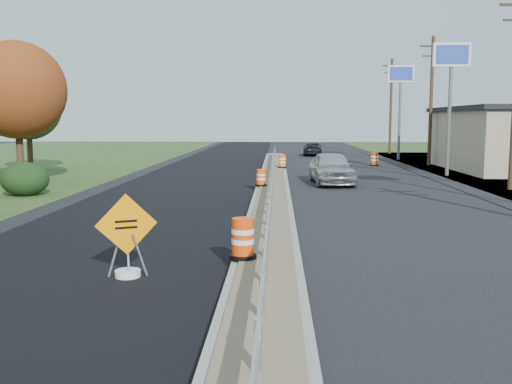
{
  "coord_description": "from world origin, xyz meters",
  "views": [
    {
      "loc": [
        0.23,
        -18.8,
        3.36
      ],
      "look_at": [
        -0.44,
        -0.91,
        1.1
      ],
      "focal_mm": 40.0,
      "sensor_mm": 36.0,
      "label": 1
    }
  ],
  "objects_px": {
    "barrel_median_mid": "(261,178)",
    "car_dark_far": "(312,149)",
    "barrel_shoulder_mid": "(374,159)",
    "car_silver": "(332,168)",
    "caution_sign": "(127,256)",
    "barrel_median_far": "(282,161)",
    "barrel_median_near": "(243,239)"
  },
  "relations": [
    {
      "from": "car_dark_far",
      "to": "barrel_median_far",
      "type": "bearing_deg",
      "value": 82.8
    },
    {
      "from": "barrel_median_near",
      "to": "barrel_median_mid",
      "type": "xyz_separation_m",
      "value": [
        0.0,
        14.43,
        -0.06
      ]
    },
    {
      "from": "barrel_median_near",
      "to": "barrel_shoulder_mid",
      "type": "bearing_deg",
      "value": 75.01
    },
    {
      "from": "barrel_median_near",
      "to": "barrel_median_far",
      "type": "relative_size",
      "value": 1.07
    },
    {
      "from": "barrel_median_mid",
      "to": "car_dark_far",
      "type": "relative_size",
      "value": 0.18
    },
    {
      "from": "caution_sign",
      "to": "barrel_median_near",
      "type": "bearing_deg",
      "value": -4.55
    },
    {
      "from": "car_dark_far",
      "to": "car_silver",
      "type": "bearing_deg",
      "value": 91.81
    },
    {
      "from": "barrel_shoulder_mid",
      "to": "car_dark_far",
      "type": "relative_size",
      "value": 0.23
    },
    {
      "from": "caution_sign",
      "to": "barrel_median_far",
      "type": "distance_m",
      "value": 26.11
    },
    {
      "from": "barrel_median_mid",
      "to": "car_dark_far",
      "type": "height_order",
      "value": "car_dark_far"
    },
    {
      "from": "barrel_shoulder_mid",
      "to": "car_silver",
      "type": "relative_size",
      "value": 0.2
    },
    {
      "from": "barrel_median_mid",
      "to": "barrel_shoulder_mid",
      "type": "relative_size",
      "value": 0.8
    },
    {
      "from": "barrel_median_mid",
      "to": "barrel_shoulder_mid",
      "type": "height_order",
      "value": "barrel_median_mid"
    },
    {
      "from": "barrel_median_mid",
      "to": "car_dark_far",
      "type": "distance_m",
      "value": 27.78
    },
    {
      "from": "barrel_median_far",
      "to": "barrel_median_mid",
      "type": "bearing_deg",
      "value": -95.95
    },
    {
      "from": "caution_sign",
      "to": "barrel_median_mid",
      "type": "distance_m",
      "value": 15.5
    },
    {
      "from": "barrel_median_near",
      "to": "barrel_median_far",
      "type": "xyz_separation_m",
      "value": [
        1.1,
        24.99,
        -0.03
      ]
    },
    {
      "from": "barrel_median_mid",
      "to": "car_silver",
      "type": "relative_size",
      "value": 0.16
    },
    {
      "from": "barrel_shoulder_mid",
      "to": "car_silver",
      "type": "height_order",
      "value": "car_silver"
    },
    {
      "from": "barrel_median_mid",
      "to": "car_silver",
      "type": "bearing_deg",
      "value": 39.76
    },
    {
      "from": "caution_sign",
      "to": "barrel_median_far",
      "type": "height_order",
      "value": "caution_sign"
    },
    {
      "from": "barrel_median_near",
      "to": "car_dark_far",
      "type": "distance_m",
      "value": 42.11
    },
    {
      "from": "barrel_shoulder_mid",
      "to": "barrel_median_mid",
      "type": "bearing_deg",
      "value": -117.48
    },
    {
      "from": "barrel_median_near",
      "to": "barrel_median_far",
      "type": "bearing_deg",
      "value": 87.48
    },
    {
      "from": "barrel_shoulder_mid",
      "to": "car_silver",
      "type": "distance_m",
      "value": 13.02
    },
    {
      "from": "barrel_median_near",
      "to": "car_dark_far",
      "type": "xyz_separation_m",
      "value": [
        4.11,
        41.9,
        -0.05
      ]
    },
    {
      "from": "caution_sign",
      "to": "barrel_median_near",
      "type": "height_order",
      "value": "caution_sign"
    },
    {
      "from": "barrel_median_near",
      "to": "barrel_median_far",
      "type": "distance_m",
      "value": 25.02
    },
    {
      "from": "barrel_median_far",
      "to": "car_dark_far",
      "type": "xyz_separation_m",
      "value": [
        3.01,
        16.91,
        -0.02
      ]
    },
    {
      "from": "barrel_median_near",
      "to": "car_dark_far",
      "type": "height_order",
      "value": "car_dark_far"
    },
    {
      "from": "barrel_median_mid",
      "to": "car_dark_far",
      "type": "xyz_separation_m",
      "value": [
        4.11,
        27.47,
        0.01
      ]
    },
    {
      "from": "barrel_median_near",
      "to": "barrel_median_mid",
      "type": "height_order",
      "value": "barrel_median_near"
    }
  ]
}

